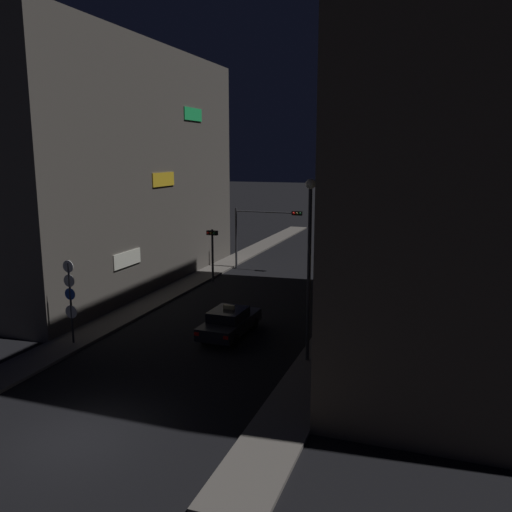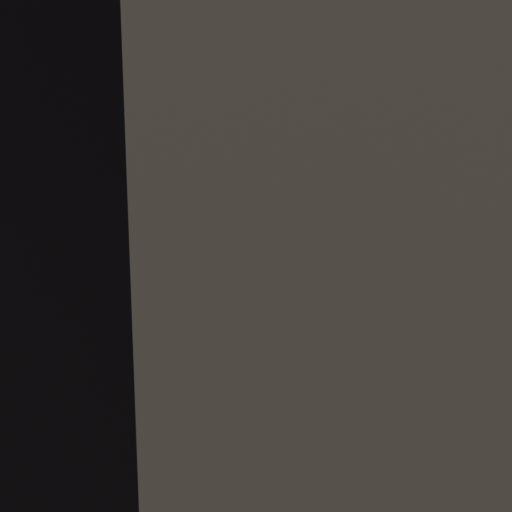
% 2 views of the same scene
% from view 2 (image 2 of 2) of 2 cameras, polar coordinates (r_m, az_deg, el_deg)
% --- Properties ---
extents(sidewalk_left, '(2.04, 52.14, 0.14)m').
position_cam_2_polar(sidewalk_left, '(38.13, 1.33, 0.12)').
color(sidewalk_left, '#5B5651').
rests_on(sidewalk_left, ground_plane).
extents(sidewalk_right, '(2.04, 52.14, 0.14)m').
position_cam_2_polar(sidewalk_right, '(30.18, 15.96, -3.25)').
color(sidewalk_right, '#5B5651').
rests_on(sidewalk_right, ground_plane).
extents(building_facade_left, '(11.09, 23.34, 16.03)m').
position_cam_2_polar(building_facade_left, '(39.81, -11.12, 11.87)').
color(building_facade_left, '#514C47').
rests_on(building_facade_left, ground_plane).
extents(taxi, '(1.89, 4.48, 1.62)m').
position_cam_2_polar(taxi, '(25.28, -12.02, -4.25)').
color(taxi, black).
rests_on(taxi, ground_plane).
extents(far_car, '(2.17, 4.59, 1.42)m').
position_cam_2_polar(far_car, '(38.29, 18.58, 0.59)').
color(far_car, yellow).
rests_on(far_car, ground_plane).
extents(traffic_light_overhead, '(5.47, 0.42, 4.87)m').
position_cam_2_polar(traffic_light_overhead, '(36.27, 7.09, 5.13)').
color(traffic_light_overhead, '#2D2D33').
rests_on(traffic_light_overhead, ground_plane).
extents(traffic_light_left_kerb, '(0.80, 0.42, 3.77)m').
position_cam_2_polar(traffic_light_left_kerb, '(34.99, -0.89, 3.49)').
color(traffic_light_left_kerb, '#2D2D33').
rests_on(traffic_light_left_kerb, ground_plane).
extents(traffic_light_right_kerb, '(0.80, 0.42, 3.59)m').
position_cam_2_polar(traffic_light_right_kerb, '(31.91, 16.33, 2.10)').
color(traffic_light_right_kerb, '#2D2D33').
rests_on(traffic_light_right_kerb, ground_plane).
extents(street_lamp_near_block, '(0.43, 0.43, 7.90)m').
position_cam_2_polar(street_lamp_near_block, '(19.54, -12.05, 4.12)').
color(street_lamp_near_block, '#2D2D33').
rests_on(street_lamp_near_block, sidewalk_right).
extents(street_lamp_far_block, '(0.38, 0.38, 6.84)m').
position_cam_2_polar(street_lamp_far_block, '(31.59, 19.34, 4.79)').
color(street_lamp_far_block, '#2D2D33').
rests_on(street_lamp_far_block, sidewalk_right).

